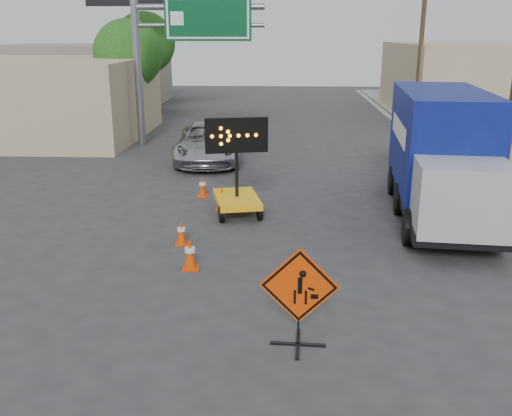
# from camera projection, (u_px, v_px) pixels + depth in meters

# --- Properties ---
(ground) EXTENTS (100.00, 100.00, 0.00)m
(ground) POSITION_uv_depth(u_px,v_px,m) (256.00, 332.00, 10.53)
(ground) COLOR #2D2D30
(ground) RESTS_ON ground
(curb_right) EXTENTS (0.40, 60.00, 0.12)m
(curb_right) POSITION_uv_depth(u_px,v_px,m) (440.00, 160.00, 24.48)
(curb_right) COLOR gray
(curb_right) RESTS_ON ground
(sidewalk_right) EXTENTS (4.00, 60.00, 0.15)m
(sidewalk_right) POSITION_uv_depth(u_px,v_px,m) (495.00, 160.00, 24.37)
(sidewalk_right) COLOR gray
(sidewalk_right) RESTS_ON ground
(storefront_left_near) EXTENTS (14.00, 10.00, 4.00)m
(storefront_left_near) POSITION_uv_depth(u_px,v_px,m) (7.00, 98.00, 29.70)
(storefront_left_near) COLOR tan
(storefront_left_near) RESTS_ON ground
(storefront_left_far) EXTENTS (12.00, 10.00, 4.40)m
(storefront_left_far) POSITION_uv_depth(u_px,v_px,m) (81.00, 75.00, 43.04)
(storefront_left_far) COLOR gray
(storefront_left_far) RESTS_ON ground
(building_right_far) EXTENTS (10.00, 14.00, 4.60)m
(building_right_far) POSITION_uv_depth(u_px,v_px,m) (474.00, 79.00, 37.85)
(building_right_far) COLOR tan
(building_right_far) RESTS_ON ground
(highway_gantry) EXTENTS (6.18, 0.38, 6.90)m
(highway_gantry) POSITION_uv_depth(u_px,v_px,m) (180.00, 37.00, 26.38)
(highway_gantry) COLOR slate
(highway_gantry) RESTS_ON ground
(utility_pole_far) EXTENTS (1.80, 0.26, 9.00)m
(utility_pole_far) POSITION_uv_depth(u_px,v_px,m) (421.00, 44.00, 31.66)
(utility_pole_far) COLOR #432F1C
(utility_pole_far) RESTS_ON ground
(tree_left_near) EXTENTS (3.71, 3.71, 6.03)m
(tree_left_near) POSITION_uv_depth(u_px,v_px,m) (128.00, 54.00, 30.68)
(tree_left_near) COLOR #432F1C
(tree_left_near) RESTS_ON ground
(tree_left_far) EXTENTS (4.10, 4.10, 6.66)m
(tree_left_far) POSITION_uv_depth(u_px,v_px,m) (145.00, 43.00, 38.23)
(tree_left_far) COLOR #432F1C
(tree_left_far) RESTS_ON ground
(construction_sign) EXTENTS (1.39, 0.99, 1.85)m
(construction_sign) POSITION_uv_depth(u_px,v_px,m) (299.00, 295.00, 9.81)
(construction_sign) COLOR black
(construction_sign) RESTS_ON ground
(arrow_board) EXTENTS (1.83, 2.29, 2.94)m
(arrow_board) POSITION_uv_depth(u_px,v_px,m) (237.00, 193.00, 17.20)
(arrow_board) COLOR #F8B40D
(arrow_board) RESTS_ON ground
(pickup_truck) EXTENTS (3.06, 5.93, 1.60)m
(pickup_truck) POSITION_uv_depth(u_px,v_px,m) (209.00, 142.00, 24.29)
(pickup_truck) COLOR #ABADB3
(pickup_truck) RESTS_ON ground
(box_truck) EXTENTS (3.03, 7.93, 3.68)m
(box_truck) POSITION_uv_depth(u_px,v_px,m) (440.00, 162.00, 16.73)
(box_truck) COLOR black
(box_truck) RESTS_ON ground
(cone_a) EXTENTS (0.40, 0.40, 0.75)m
(cone_a) POSITION_uv_depth(u_px,v_px,m) (190.00, 254.00, 13.24)
(cone_a) COLOR #D63904
(cone_a) RESTS_ON ground
(cone_b) EXTENTS (0.37, 0.37, 0.65)m
(cone_b) POSITION_uv_depth(u_px,v_px,m) (181.00, 233.00, 14.80)
(cone_b) COLOR #D63904
(cone_b) RESTS_ON ground
(cone_c) EXTENTS (0.44, 0.44, 0.78)m
(cone_c) POSITION_uv_depth(u_px,v_px,m) (222.00, 198.00, 17.69)
(cone_c) COLOR #D63904
(cone_c) RESTS_ON ground
(cone_d) EXTENTS (0.35, 0.35, 0.70)m
(cone_d) POSITION_uv_depth(u_px,v_px,m) (203.00, 187.00, 19.10)
(cone_d) COLOR #D63904
(cone_d) RESTS_ON ground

